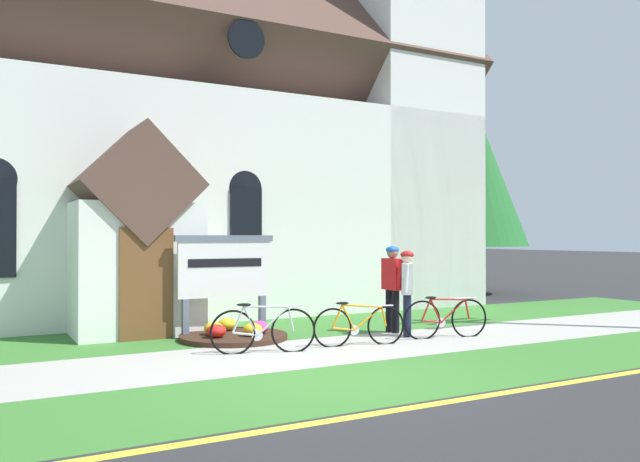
{
  "coord_description": "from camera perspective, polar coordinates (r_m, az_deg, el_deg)",
  "views": [
    {
      "loc": [
        -4.25,
        -7.49,
        1.93
      ],
      "look_at": [
        2.31,
        4.48,
        2.06
      ],
      "focal_mm": 35.73,
      "sensor_mm": 36.0,
      "label": 1
    }
  ],
  "objects": [
    {
      "name": "church_building",
      "position": [
        19.61,
        -10.79,
        8.53
      ],
      "size": [
        15.16,
        12.15,
        13.9
      ],
      "color": "white",
      "rests_on": "ground"
    },
    {
      "name": "cyclist_in_green_jersey",
      "position": [
        12.92,
        6.5,
        -4.5
      ],
      "size": [
        0.29,
        0.81,
        1.75
      ],
      "color": "black",
      "rests_on": "ground"
    },
    {
      "name": "grass_verge",
      "position": [
        9.19,
        9.11,
        -12.63
      ],
      "size": [
        32.0,
        2.28,
        0.01
      ],
      "primitive_type": "cube",
      "color": "#38722D",
      "rests_on": "ground"
    },
    {
      "name": "bicycle_blue",
      "position": [
        12.43,
        11.17,
        -7.65
      ],
      "size": [
        1.71,
        0.4,
        0.83
      ],
      "color": "black",
      "rests_on": "ground"
    },
    {
      "name": "curb_paint_stripe",
      "position": [
        8.23,
        14.8,
        -14.05
      ],
      "size": [
        28.0,
        0.16,
        0.01
      ],
      "primitive_type": "cube",
      "color": "yellow",
      "rests_on": "ground"
    },
    {
      "name": "bicycle_green",
      "position": [
        11.39,
        3.52,
        -8.43
      ],
      "size": [
        1.68,
        0.39,
        0.81
      ],
      "color": "black",
      "rests_on": "ground"
    },
    {
      "name": "church_sign",
      "position": [
        12.52,
        -8.52,
        -3.47
      ],
      "size": [
        1.98,
        0.16,
        1.96
      ],
      "color": "slate",
      "rests_on": "ground"
    },
    {
      "name": "roadside_conifer",
      "position": [
        22.36,
        12.94,
        5.8
      ],
      "size": [
        4.12,
        4.12,
        7.17
      ],
      "color": "#4C3823",
      "rests_on": "ground"
    },
    {
      "name": "ground",
      "position": [
        12.4,
        -8.45,
        -9.48
      ],
      "size": [
        140.0,
        140.0,
        0.0
      ],
      "primitive_type": "plane",
      "color": "#2B2B2D"
    },
    {
      "name": "sidewalk_slab",
      "position": [
        11.09,
        1.55,
        -10.53
      ],
      "size": [
        32.0,
        2.4,
        0.01
      ],
      "primitive_type": "cube",
      "color": "#A8A59E",
      "rests_on": "ground"
    },
    {
      "name": "church_lawn",
      "position": [
        13.44,
        -4.29,
        -8.77
      ],
      "size": [
        24.0,
        2.96,
        0.01
      ],
      "primitive_type": "cube",
      "color": "#38722D",
      "rests_on": "ground"
    },
    {
      "name": "bicycle_red",
      "position": [
        10.69,
        -5.14,
        -8.82
      ],
      "size": [
        1.69,
        0.54,
        0.86
      ],
      "color": "black",
      "rests_on": "ground"
    },
    {
      "name": "flower_bed",
      "position": [
        12.21,
        -7.75,
        -9.17
      ],
      "size": [
        2.03,
        2.03,
        0.34
      ],
      "color": "#382319",
      "rests_on": "ground"
    },
    {
      "name": "cyclist_in_yellow_jersey",
      "position": [
        12.48,
        7.81,
        -4.94
      ],
      "size": [
        0.47,
        0.59,
        1.66
      ],
      "color": "#191E38",
      "rests_on": "ground"
    }
  ]
}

